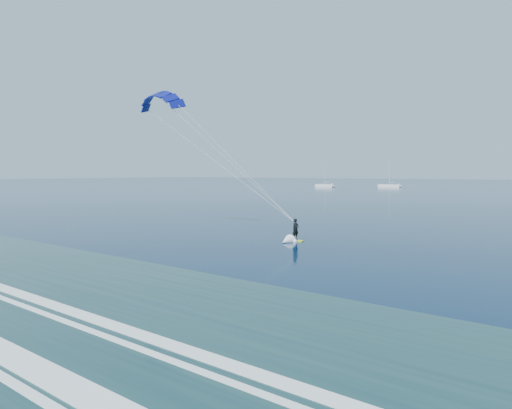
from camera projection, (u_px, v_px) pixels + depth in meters
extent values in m
cube|color=#1E423F|center=(53.00, 326.00, 18.70)|extent=(600.00, 22.00, 0.03)
cube|color=white|center=(86.00, 316.00, 19.89)|extent=(600.00, 0.70, 0.07)
cube|color=#D0F71D|center=(295.00, 240.00, 42.14)|extent=(1.61, 0.52, 0.09)
imported|color=black|center=(296.00, 229.00, 42.07)|extent=(0.63, 0.82, 1.98)
cone|color=white|center=(286.00, 242.00, 41.20)|extent=(1.31, 1.74, 1.10)
cube|color=silver|center=(325.00, 186.00, 199.86)|extent=(8.51, 2.40, 1.20)
cylinder|color=silver|center=(325.00, 172.00, 199.46)|extent=(0.18, 0.18, 10.40)
cylinder|color=silver|center=(327.00, 182.00, 199.03)|extent=(2.60, 0.12, 0.12)
cube|color=silver|center=(389.00, 186.00, 197.66)|extent=(9.59, 2.40, 1.20)
cylinder|color=silver|center=(390.00, 171.00, 197.21)|extent=(0.18, 0.18, 11.84)
cylinder|color=silver|center=(392.00, 183.00, 196.83)|extent=(2.60, 0.12, 0.12)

